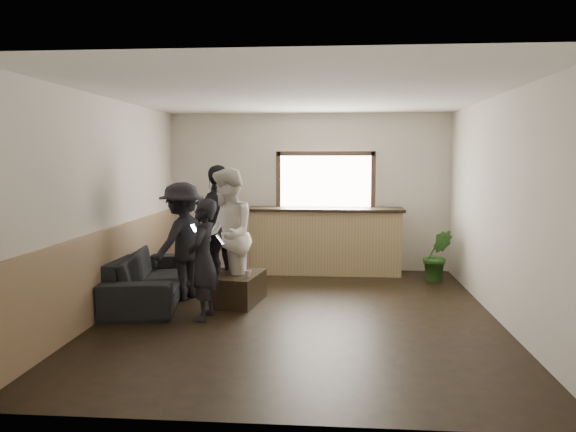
# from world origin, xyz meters

# --- Properties ---
(ground) EXTENTS (5.00, 6.00, 0.01)m
(ground) POSITION_xyz_m (0.00, 0.00, 0.00)
(ground) COLOR black
(room_shell) EXTENTS (5.01, 6.01, 2.80)m
(room_shell) POSITION_xyz_m (-0.74, 0.00, 1.47)
(room_shell) COLOR silver
(room_shell) RESTS_ON ground
(bar_counter) EXTENTS (2.70, 0.68, 2.13)m
(bar_counter) POSITION_xyz_m (0.30, 2.70, 0.64)
(bar_counter) COLOR #9F8356
(bar_counter) RESTS_ON ground
(sofa) EXTENTS (1.26, 2.43, 0.68)m
(sofa) POSITION_xyz_m (-2.15, 0.56, 0.34)
(sofa) COLOR black
(sofa) RESTS_ON ground
(coffee_table) EXTENTS (0.65, 0.99, 0.41)m
(coffee_table) POSITION_xyz_m (-0.84, 0.53, 0.21)
(coffee_table) COLOR black
(coffee_table) RESTS_ON ground
(cup_a) EXTENTS (0.16, 0.16, 0.10)m
(cup_a) POSITION_xyz_m (-0.88, 0.71, 0.46)
(cup_a) COLOR silver
(cup_a) RESTS_ON coffee_table
(cup_b) EXTENTS (0.10, 0.10, 0.09)m
(cup_b) POSITION_xyz_m (-0.70, 0.34, 0.46)
(cup_b) COLOR silver
(cup_b) RESTS_ON coffee_table
(potted_plant) EXTENTS (0.47, 0.38, 0.85)m
(potted_plant) POSITION_xyz_m (2.15, 2.19, 0.43)
(potted_plant) COLOR #2D6623
(potted_plant) RESTS_ON ground
(person_a) EXTENTS (0.47, 0.58, 1.52)m
(person_a) POSITION_xyz_m (-1.16, -0.28, 0.76)
(person_a) COLOR black
(person_a) RESTS_ON ground
(person_b) EXTENTS (0.91, 1.06, 1.88)m
(person_b) POSITION_xyz_m (-1.02, 0.54, 0.94)
(person_b) COLOR white
(person_b) RESTS_ON ground
(person_c) EXTENTS (1.04, 1.24, 1.67)m
(person_c) POSITION_xyz_m (-1.70, 0.72, 0.84)
(person_c) COLOR black
(person_c) RESTS_ON ground
(person_d) EXTENTS (1.01, 1.19, 1.91)m
(person_d) POSITION_xyz_m (-1.26, 1.27, 0.96)
(person_d) COLOR black
(person_d) RESTS_ON ground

